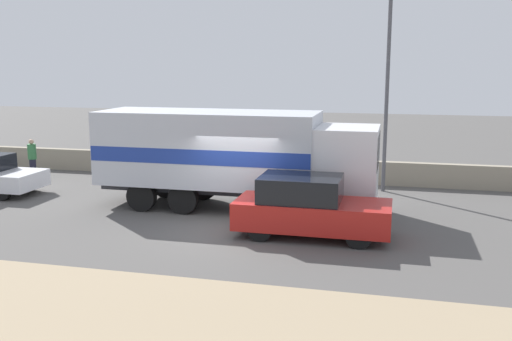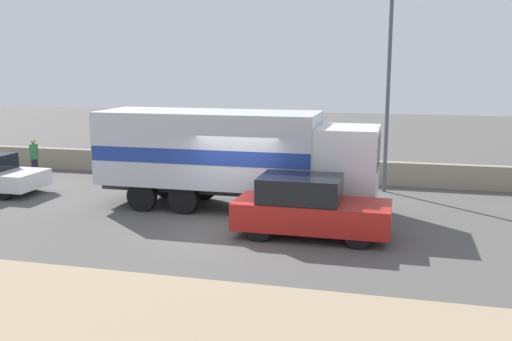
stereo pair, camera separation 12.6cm
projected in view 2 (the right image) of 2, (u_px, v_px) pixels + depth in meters
The scene contains 7 objects.
ground_plane at pixel (227, 229), 16.14m from camera, with size 80.00×80.00×0.00m, color #514F4C.
dirt_shoulder_foreground at pixel (118, 329), 10.00m from camera, with size 60.00×5.15×0.04m.
stone_wall_backdrop at pixel (280, 169), 22.96m from camera, with size 60.00×0.35×0.91m.
street_lamp at pixel (389, 76), 20.17m from camera, with size 0.56×0.28×7.27m.
box_truck at pixel (231, 153), 18.12m from camera, with size 8.85×2.47×3.13m.
car_hatchback at pixel (309, 207), 15.32m from camera, with size 4.15×1.73×1.66m.
pedestrian at pixel (34, 157), 23.54m from camera, with size 0.34×0.34×1.57m.
Camera 2 is at (4.65, -14.87, 4.60)m, focal length 40.00 mm.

